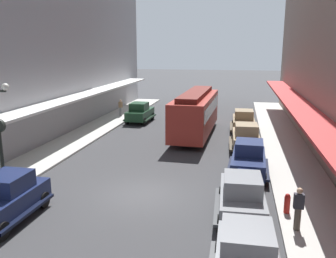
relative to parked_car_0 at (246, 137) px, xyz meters
name	(u,v)px	position (x,y,z in m)	size (l,w,h in m)	color
ground_plane	(143,194)	(-4.79, -8.48, -0.94)	(200.00, 200.00, 0.00)	#38383A
sidewalk_left	(1,181)	(-12.29, -8.48, -0.87)	(3.00, 60.00, 0.15)	#B7B5AD
sidewalk_right	(312,207)	(2.71, -8.48, -0.87)	(3.00, 60.00, 0.15)	#B7B5AD
parked_car_0	(246,137)	(0.00, 0.00, 0.00)	(2.29, 4.31, 1.84)	#997F5B
parked_car_1	(140,112)	(-9.51, 7.65, 0.00)	(2.23, 4.29, 1.84)	#193D23
parked_car_2	(6,198)	(-9.38, -12.01, 0.00)	(2.16, 4.27, 1.84)	#19234C
parked_car_3	(244,121)	(-0.12, 5.50, 0.00)	(2.24, 4.29, 1.84)	#997F5B
parked_car_5	(249,158)	(0.09, -4.88, 0.00)	(2.27, 4.31, 1.84)	#19234C
parked_car_6	(242,196)	(-0.26, -9.95, 0.00)	(2.27, 4.31, 1.84)	slate
streetcar	(196,111)	(-3.83, 3.51, 0.96)	(2.79, 9.67, 3.46)	#A52D23
fire_hydrant	(287,203)	(1.56, -9.45, -0.38)	(0.24, 0.24, 0.82)	#B21E19
pedestrian_0	(298,208)	(1.75, -10.83, 0.05)	(0.36, 0.24, 1.64)	#4C4238
pedestrian_1	(121,108)	(-11.98, 9.39, 0.05)	(0.36, 0.24, 1.64)	slate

